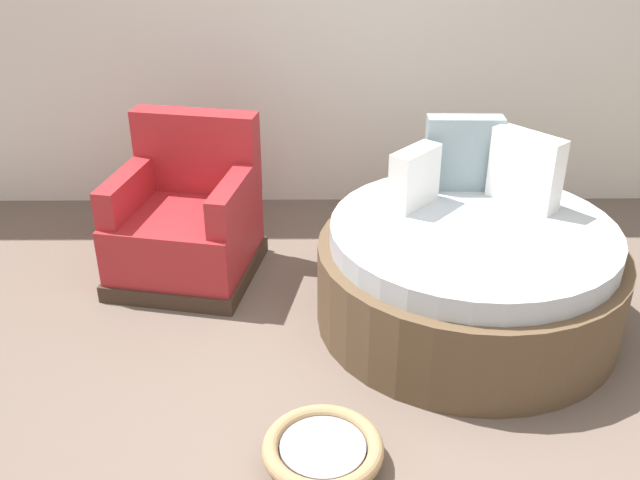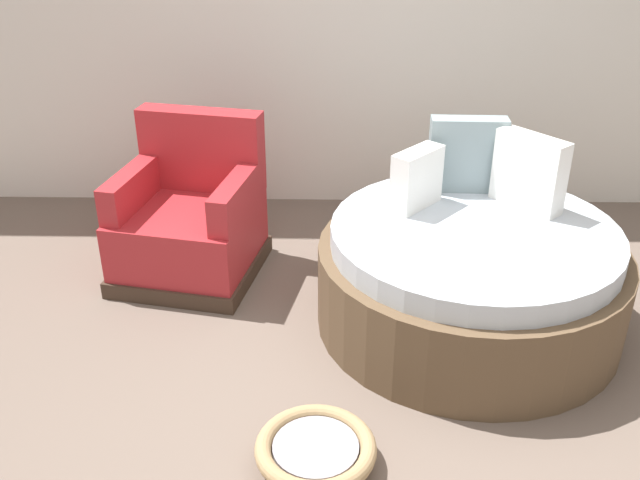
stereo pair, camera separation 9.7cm
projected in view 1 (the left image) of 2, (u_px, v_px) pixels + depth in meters
The scene contains 4 objects.
ground_plane at pixel (391, 429), 3.21m from camera, with size 8.00×8.00×0.02m, color #66564C.
round_daybed at pixel (469, 271), 3.84m from camera, with size 1.62×1.62×1.01m.
red_armchair at pixel (187, 223), 4.29m from camera, with size 0.94×0.94×0.94m.
pet_basket at pixel (323, 452), 2.97m from camera, with size 0.51×0.51×0.13m.
Camera 1 is at (-0.34, -2.43, 2.24)m, focal length 40.14 mm.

